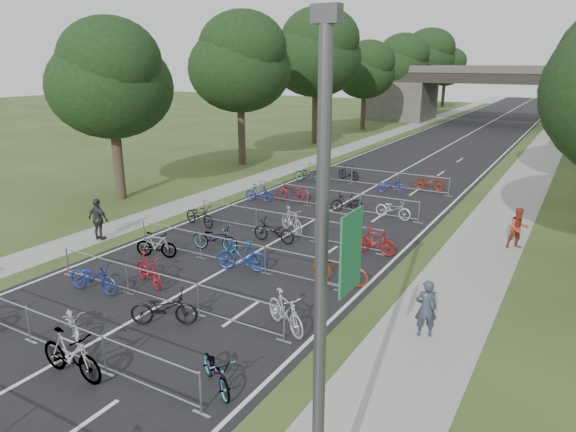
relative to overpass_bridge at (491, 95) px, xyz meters
The scene contains 45 objects.
road 15.41m from the overpass_bridge, 90.00° to the right, with size 11.00×140.00×0.01m, color black.
sidewalk_right 17.36m from the overpass_bridge, 61.93° to the right, with size 3.00×140.00×0.01m, color gray.
sidewalk_left 17.14m from the overpass_bridge, 116.57° to the right, with size 2.00×140.00×0.01m, color gray.
lane_markings 15.41m from the overpass_bridge, 90.00° to the right, with size 0.12×140.00×0.00m, color silver.
overpass_bridge is the anchor object (origin of this frame).
lamppost 63.55m from the overpass_bridge, 82.47° to the right, with size 0.61×0.65×8.21m.
tree_left_0 50.47m from the overpass_bridge, 103.07° to the right, with size 6.72×6.72×10.25m.
tree_left_1 38.97m from the overpass_bridge, 107.08° to the right, with size 7.56×7.56×11.53m.
tree_left_2 27.92m from the overpass_bridge, 114.44° to the right, with size 8.40×8.40×12.81m.
tree_left_3 17.59m from the overpass_bridge, 131.07° to the right, with size 6.72×6.72×10.25m.
tree_left_4 12.05m from the overpass_bridge, behind, with size 7.56×7.56×11.53m.
tree_left_5 16.44m from the overpass_bridge, 136.20° to the left, with size 8.40×8.40×12.81m.
tree_left_6 25.77m from the overpass_bridge, 116.43° to the left, with size 6.72×6.72×10.25m.
barrier_row_1 61.47m from the overpass_bridge, 90.00° to the right, with size 9.70×0.08×1.10m.
barrier_row_2 57.88m from the overpass_bridge, 90.00° to the right, with size 9.70×0.08×1.10m.
barrier_row_3 54.08m from the overpass_bridge, 90.00° to the right, with size 9.70×0.08×1.10m.
barrier_row_4 50.09m from the overpass_bridge, 90.00° to the right, with size 9.70×0.08×1.10m.
barrier_row_5 45.10m from the overpass_bridge, 90.00° to the right, with size 9.70×0.08×1.10m.
barrier_row_6 39.11m from the overpass_bridge, 90.00° to the right, with size 9.70×0.08×1.10m.
bike_5 60.65m from the overpass_bridge, 90.72° to the right, with size 0.59×1.68×0.88m, color #A4A4AC.
bike_6 61.97m from the overpass_bridge, 89.14° to the right, with size 0.59×2.10×1.26m, color #9DA0A5.
bike_7 60.68m from the overpass_bridge, 85.93° to the right, with size 0.61×1.76×0.93m, color #9DA0A5.
bike_8 58.41m from the overpass_bridge, 92.59° to the right, with size 0.72×2.05×1.08m, color navy.
bike_9 57.01m from the overpass_bridge, 91.45° to the right, with size 0.54×1.91×1.15m, color maroon.
bike_10 58.83m from the overpass_bridge, 89.01° to the right, with size 0.70×2.01×1.05m, color black.
bike_11 57.44m from the overpass_bridge, 85.70° to the right, with size 0.55×1.96×1.18m, color #ADAEB5.
bike_12 54.98m from the overpass_bridge, 93.26° to the right, with size 0.49×1.73×1.04m, color #9DA0A5.
bike_13 53.12m from the overpass_bridge, 91.69° to the right, with size 0.72×2.06×1.08m, color #9DA0A5.
bike_14 54.31m from the overpass_bridge, 89.32° to the right, with size 0.57×2.02×1.22m, color navy.
bike_15 53.71m from the overpass_bridge, 85.40° to the right, with size 0.72×2.06×1.08m, color #9C3116.
bike_16 50.99m from the overpass_bridge, 94.85° to the right, with size 0.69×1.97×1.03m, color black.
bike_17 49.49m from the overpass_bridge, 89.99° to the right, with size 0.55×1.96×1.18m, color #9999A0.
bike_18 51.01m from the overpass_bridge, 90.00° to the right, with size 0.68×1.94×1.02m, color black.
bike_19 50.33m from the overpass_bridge, 85.09° to the right, with size 0.52×1.83×1.10m, color maroon.
bike_20 45.87m from the overpass_bridge, 95.39° to the right, with size 0.46×1.63×0.98m, color navy.
bike_21 44.81m from the overpass_bridge, 93.36° to the right, with size 0.73×2.10×1.11m, color maroon.
bike_22 45.06m from the overpass_bridge, 89.03° to the right, with size 0.47×1.68×1.01m, color black.
bike_23 45.15m from the overpass_bridge, 85.82° to the right, with size 0.66×1.90×1.00m, color silver.
bike_24 40.16m from the overpass_bridge, 96.00° to the right, with size 0.69×1.98×1.04m, color #9DA0A5.
bike_25 38.22m from the overpass_bridge, 93.30° to the right, with size 0.47×1.65×0.99m, color black.
bike_26 40.02m from the overpass_bridge, 87.98° to the right, with size 0.58×1.67×0.88m, color #1B2798.
bike_27 38.46m from the overpass_bridge, 85.13° to the right, with size 0.52×1.84×1.11m, color maroon.
pedestrian_a 56.09m from the overpass_bridge, 81.90° to the right, with size 0.62×0.41×1.71m, color #2C3342.
pedestrian_b 47.33m from the overpass_bridge, 78.77° to the right, with size 0.84×0.66×1.74m, color #983621.
pedestrian_c 54.99m from the overpass_bridge, 97.11° to the right, with size 1.09×0.45×1.86m, color #29292C.
Camera 1 is at (11.15, -3.77, 7.57)m, focal length 32.00 mm.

